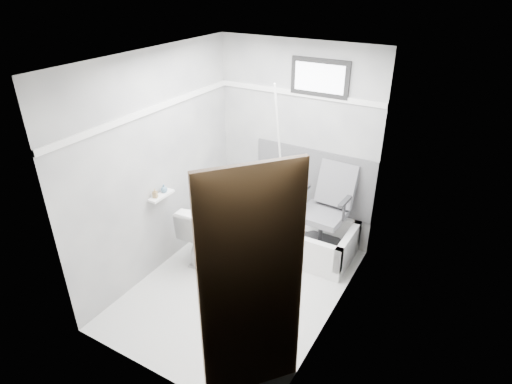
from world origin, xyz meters
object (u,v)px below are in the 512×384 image
Objects in this scene: soap_bottle_b at (164,188)px; bathtub at (291,233)px; toilet at (207,230)px; office_chair at (322,209)px; door at (262,330)px; soap_bottle_a at (155,193)px.

bathtub is at bearing 40.44° from soap_bottle_b.
toilet is at bearing -140.73° from bathtub.
office_chair is 1.35m from toilet.
door is at bearing -69.50° from bathtub.
bathtub is 0.75× the size of door.
bathtub is 1.01m from toilet.
bathtub is 1.50× the size of office_chair.
door is at bearing -33.65° from soap_bottle_b.
bathtub is 2.49m from door.
toilet is at bearing -145.98° from office_chair.
bathtub is 0.55m from office_chair.
bathtub is at bearing 110.50° from door.
soap_bottle_b reaches higher than bathtub.
soap_bottle_a is (-1.09, -1.07, 0.76)m from bathtub.
soap_bottle_a reaches higher than toilet.
toilet is at bearing 135.41° from door.
soap_bottle_a reaches higher than soap_bottle_b.
office_chair is (0.36, 0.05, 0.41)m from bathtub.
soap_bottle_b is (-1.09, -0.93, 0.75)m from bathtub.
office_chair reaches higher than toilet.
soap_bottle_a is at bearing 149.35° from door.
door is 2.31m from soap_bottle_b.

